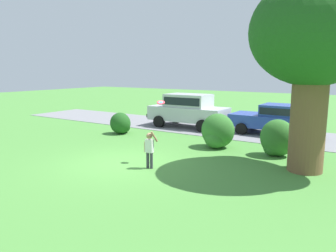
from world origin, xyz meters
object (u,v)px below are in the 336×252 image
oak_tree_large (318,40)px  frisbee (161,102)px  parked_sedan (275,118)px  parked_suv (188,109)px  child_thrower (149,147)px

oak_tree_large → frisbee: oak_tree_large is taller
parked_sedan → parked_suv: 4.79m
parked_sedan → frisbee: size_ratio=14.90×
parked_sedan → child_thrower: 8.38m
parked_sedan → frisbee: (-1.99, -7.35, 1.30)m
oak_tree_large → parked_suv: bearing=146.0°
parked_sedan → parked_suv: (-4.76, -0.56, 0.23)m
oak_tree_large → frisbee: 5.34m
oak_tree_large → parked_sedan: oak_tree_large is taller
parked_suv → child_thrower: bearing=-69.5°
parked_suv → child_thrower: parked_suv is taller
parked_sedan → child_thrower: (-1.91, -8.16, -0.13)m
oak_tree_large → child_thrower: (-4.51, -2.65, -3.44)m
frisbee → parked_suv: bearing=112.1°
child_thrower → parked_suv: bearing=110.5°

